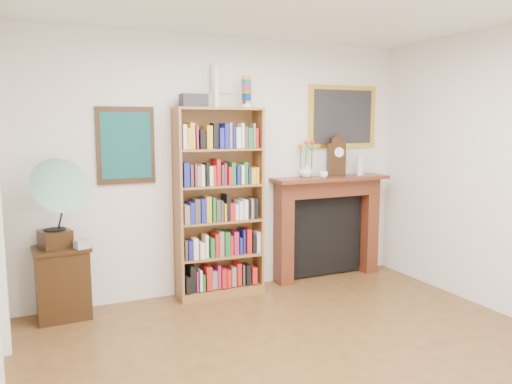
% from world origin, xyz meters
% --- Properties ---
extents(room, '(4.51, 5.01, 2.81)m').
position_xyz_m(room, '(0.00, 0.00, 1.40)').
color(room, '#4F3418').
rests_on(room, ground).
extents(teal_poster, '(0.58, 0.04, 0.78)m').
position_xyz_m(teal_poster, '(-1.05, 2.48, 1.65)').
color(teal_poster, black).
rests_on(teal_poster, back_wall).
extents(small_picture, '(0.26, 0.04, 0.30)m').
position_xyz_m(small_picture, '(0.00, 2.48, 2.35)').
color(small_picture, white).
rests_on(small_picture, back_wall).
extents(gilt_painting, '(0.95, 0.04, 0.75)m').
position_xyz_m(gilt_painting, '(1.55, 2.48, 1.95)').
color(gilt_painting, gold).
rests_on(gilt_painting, back_wall).
extents(bookshelf, '(0.95, 0.37, 2.35)m').
position_xyz_m(bookshelf, '(-0.11, 2.31, 1.14)').
color(bookshelf, brown).
rests_on(bookshelf, floor).
extents(side_cabinet, '(0.54, 0.40, 0.71)m').
position_xyz_m(side_cabinet, '(-1.72, 2.29, 0.35)').
color(side_cabinet, black).
rests_on(side_cabinet, floor).
extents(fireplace, '(1.47, 0.35, 1.24)m').
position_xyz_m(fireplace, '(1.30, 2.39, 0.74)').
color(fireplace, '#461810').
rests_on(fireplace, floor).
extents(gramophone, '(0.68, 0.77, 0.86)m').
position_xyz_m(gramophone, '(-1.77, 2.18, 1.19)').
color(gramophone, black).
rests_on(gramophone, side_cabinet).
extents(cd_stack, '(0.15, 0.15, 0.08)m').
position_xyz_m(cd_stack, '(-1.55, 2.16, 0.75)').
color(cd_stack, silver).
rests_on(cd_stack, side_cabinet).
extents(mantel_clock, '(0.22, 0.15, 0.46)m').
position_xyz_m(mantel_clock, '(1.41, 2.37, 1.47)').
color(mantel_clock, black).
rests_on(mantel_clock, fireplace).
extents(flower_vase, '(0.18, 0.18, 0.16)m').
position_xyz_m(flower_vase, '(0.99, 2.37, 1.33)').
color(flower_vase, white).
rests_on(flower_vase, fireplace).
extents(teacup, '(0.10, 0.10, 0.08)m').
position_xyz_m(teacup, '(1.15, 2.24, 1.28)').
color(teacup, white).
rests_on(teacup, fireplace).
extents(bottle_left, '(0.07, 0.07, 0.24)m').
position_xyz_m(bottle_left, '(1.71, 2.32, 1.36)').
color(bottle_left, silver).
rests_on(bottle_left, fireplace).
extents(bottle_right, '(0.06, 0.06, 0.20)m').
position_xyz_m(bottle_right, '(1.76, 2.34, 1.34)').
color(bottle_right, silver).
rests_on(bottle_right, fireplace).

